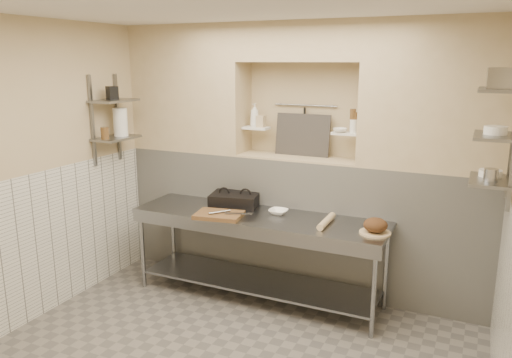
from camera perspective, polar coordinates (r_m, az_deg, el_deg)
The scene contains 43 objects.
wall_left at distance 5.06m, azimuth -25.01°, elevation 0.54°, with size 0.10×3.90×2.80m, color tan.
wall_back at distance 5.55m, azimuth 5.81°, elevation 2.78°, with size 4.00×0.10×2.80m, color tan.
backwall_lower at distance 5.50m, azimuth 4.78°, elevation -4.85°, with size 4.00×0.40×1.40m, color silver.
alcove_sill at distance 5.32m, azimuth 4.93°, elevation 2.44°, with size 1.30×0.40×0.02m, color tan.
backwall_pillar_left at distance 5.81m, azimuth -7.50°, elevation 10.17°, with size 1.35×0.40×1.40m, color tan.
backwall_pillar_right at distance 4.94m, azimuth 19.87°, elevation 8.95°, with size 1.35×0.40×1.40m, color tan.
backwall_header at distance 5.22m, azimuth 5.20°, elevation 15.36°, with size 1.30×0.40×0.40m, color tan.
wainscot_left at distance 5.20m, azimuth -23.82°, elevation -7.07°, with size 0.02×3.90×1.40m, color silver.
wainscot_right at distance 3.61m, azimuth 26.29°, elevation -16.51°, with size 0.02×3.90×1.40m, color silver.
alcove_shelf_left at distance 5.46m, azimuth 0.02°, elevation 5.86°, with size 0.28×0.16×0.03m, color white.
alcove_shelf_right at distance 5.12m, azimuth 10.28°, elevation 5.15°, with size 0.28×0.16×0.03m, color white.
utensil_rail at distance 5.40m, azimuth 5.67°, elevation 8.38°, with size 0.02×0.02×0.70m, color gray.
hanging_steel at distance 5.40m, azimuth 5.55°, elevation 6.57°, with size 0.02×0.02×0.30m, color black.
splash_panel at distance 5.37m, azimuth 5.34°, elevation 5.03°, with size 0.60×0.02×0.45m, color #383330.
shelf_rail_left_a at distance 5.82m, azimuth -15.53°, elevation 6.83°, with size 0.03×0.03×0.95m, color slate.
shelf_rail_left_b at distance 5.52m, azimuth -18.21°, elevation 6.32°, with size 0.03×0.03×0.95m, color slate.
wall_shelf_left_lower at distance 5.60m, azimuth -15.66°, elevation 4.53°, with size 0.30×0.50×0.03m, color slate.
wall_shelf_left_upper at distance 5.56m, azimuth -15.92°, elevation 8.60°, with size 0.30×0.50×0.03m, color slate.
wall_shelf_right_lower at distance 4.31m, azimuth 25.17°, elevation -0.15°, with size 0.30×0.50×0.03m, color slate.
wall_shelf_right_mid at distance 4.25m, azimuth 25.64°, elevation 4.44°, with size 0.30×0.50×0.03m, color slate.
wall_shelf_right_upper at distance 4.22m, azimuth 26.12°, elevation 9.13°, with size 0.30×0.50×0.03m, color slate.
prep_table at distance 5.10m, azimuth 0.20°, elevation -6.97°, with size 2.60×0.70×0.90m.
panini_press at distance 5.33m, azimuth -2.44°, elevation -2.38°, with size 0.56×0.46×0.14m.
cutting_board at distance 4.98m, azimuth -4.26°, elevation -4.13°, with size 0.46×0.32×0.04m, color brown.
knife_blade at distance 4.92m, azimuth -2.01°, elevation -3.95°, with size 0.27×0.03×0.01m, color gray.
tongs at distance 4.95m, azimuth -4.20°, elevation -3.79°, with size 0.02×0.02×0.23m, color gray.
mixing_bowl at distance 5.07m, azimuth 2.57°, elevation -3.75°, with size 0.19×0.19×0.05m, color white.
rolling_pin at distance 4.79m, azimuth 8.04°, elevation -4.80°, with size 0.06×0.06×0.42m, color tan.
bread_board at distance 4.63m, azimuth 13.45°, elevation -5.99°, with size 0.28×0.28×0.02m, color tan.
bread_loaf at distance 4.61m, azimuth 13.50°, elevation -5.14°, with size 0.22×0.22×0.13m, color #4C2D19.
bottle_soap at distance 5.46m, azimuth -0.16°, elevation 7.32°, with size 0.10×0.10×0.25m, color white.
jar_alcove at distance 5.42m, azimuth 0.58°, elevation 6.61°, with size 0.08×0.08×0.12m, color tan.
bowl_alcove at distance 5.09m, azimuth 9.57°, elevation 5.52°, with size 0.14×0.14×0.04m, color white.
condiment_a at distance 5.11m, azimuth 11.23°, elevation 6.38°, with size 0.06×0.06×0.20m, color brown.
condiment_b at distance 5.11m, azimuth 10.98°, elevation 6.56°, with size 0.06×0.06×0.23m, color brown.
condiment_c at distance 5.09m, azimuth 11.08°, elevation 5.95°, with size 0.08×0.08×0.13m, color white.
jug_left at distance 5.64m, azimuth -15.24°, elevation 6.30°, with size 0.15×0.15×0.30m, color white.
jar_left at distance 5.46m, azimuth -16.89°, elevation 5.04°, with size 0.08×0.08×0.13m, color brown.
box_left_upper at distance 5.54m, azimuth -16.12°, elevation 9.43°, with size 0.10×0.10×0.14m, color black.
bowl_right at distance 4.39m, azimuth 25.22°, elevation 0.60°, with size 0.18×0.18×0.05m, color white.
canister_right at distance 4.19m, azimuth 25.25°, elevation 0.36°, with size 0.10×0.10×0.10m, color gray.
bowl_right_mid at distance 4.26m, azimuth 25.70°, elevation 5.05°, with size 0.17×0.17×0.06m, color white.
basket_right at distance 4.15m, azimuth 26.26°, elevation 10.31°, with size 0.20×0.24×0.15m, color gray.
Camera 1 is at (1.76, -3.16, 2.41)m, focal length 35.00 mm.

